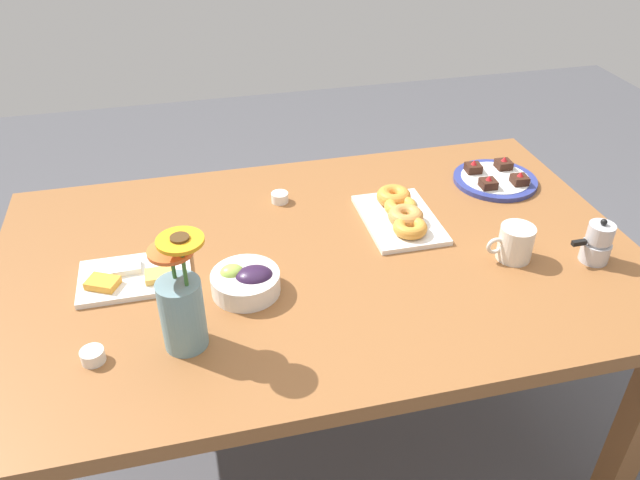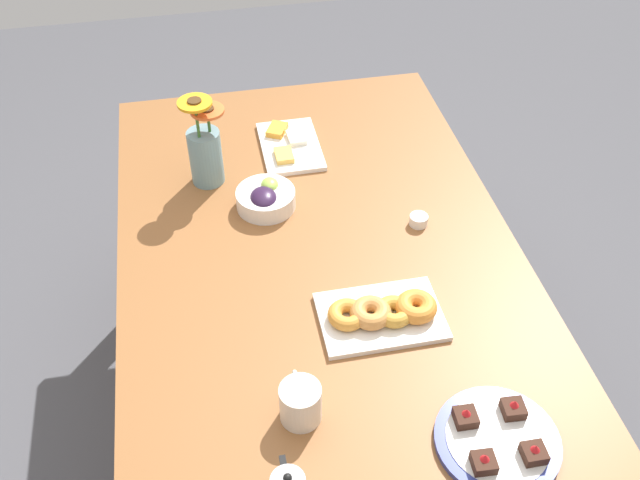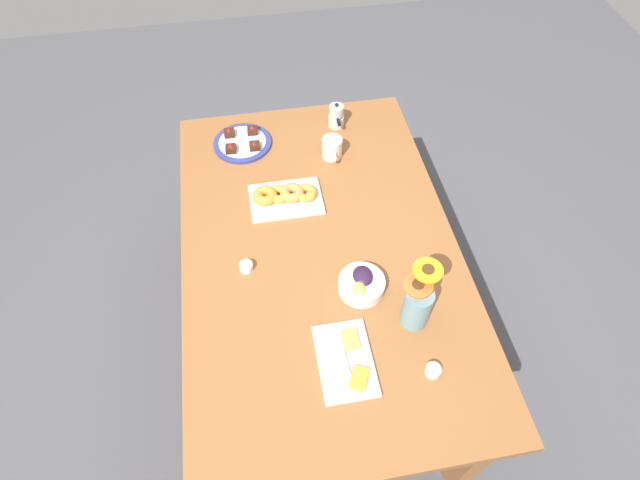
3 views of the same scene
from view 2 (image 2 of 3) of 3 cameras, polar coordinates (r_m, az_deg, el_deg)
ground_plane at (r=2.36m, az=0.00°, el=-13.97°), size 6.00×6.00×0.00m
dining_table at (r=1.85m, az=0.00°, el=-2.84°), size 1.60×1.00×0.74m
coffee_mug at (r=1.44m, az=-1.58°, el=-12.84°), size 0.12×0.08×0.09m
grape_bowl at (r=1.90m, az=-4.37°, el=3.36°), size 0.16×0.16×0.07m
cheese_platter at (r=2.13m, az=-2.44°, el=7.61°), size 0.26×0.17×0.03m
croissant_platter at (r=1.62m, az=5.05°, el=-5.85°), size 0.19×0.28×0.05m
jam_cup_honey at (r=1.87m, az=7.90°, el=1.62°), size 0.05×0.05×0.03m
jam_cup_berry at (r=2.17m, az=-9.51°, el=8.03°), size 0.05×0.05×0.03m
dessert_plate at (r=1.48m, az=14.01°, el=-15.24°), size 0.25×0.25×0.05m
flower_vase at (r=1.97m, az=-9.16°, el=6.96°), size 0.11×0.12×0.27m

